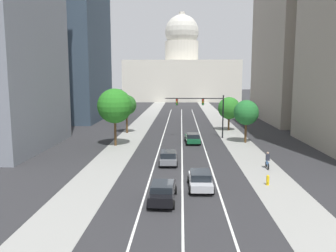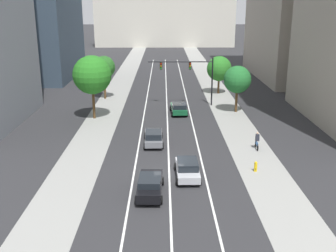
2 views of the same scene
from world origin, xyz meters
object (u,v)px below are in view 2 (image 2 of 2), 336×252
Objects in this scene: traffic_signal_mast at (192,71)px; cyclist at (257,141)px; street_tree_mid_left at (104,67)px; street_tree_near_right at (219,69)px; capitol_building at (165,12)px; car_gray at (154,137)px; car_silver at (187,168)px; street_tree_near_left at (92,75)px; fire_hydrant at (256,166)px; street_tree_mid_right at (237,80)px; car_green at (179,108)px; car_black at (150,185)px.

cyclist is (5.29, -17.60, -3.91)m from traffic_signal_mast.
street_tree_mid_left is 1.08× the size of street_tree_near_right.
capitol_building reaches higher than car_gray.
street_tree_mid_left is at bearing 19.53° from car_silver.
street_tree_near_right is 22.32m from street_tree_near_left.
fire_hydrant is 0.16× the size of street_tree_near_right.
street_tree_near_left is (-10.54, 17.67, 4.65)m from car_silver.
cyclist reaches higher than car_silver.
capitol_building reaches higher than street_tree_mid_right.
traffic_signal_mast is 9.77× the size of fire_hydrant.
car_gray is at bearing 162.70° from car_green.
street_tree_mid_right is at bearing -84.33° from capitol_building.
street_tree_mid_left is at bearing 161.24° from traffic_signal_mast.
car_silver is (1.49, -111.51, -10.02)m from capitol_building.
fire_hydrant is 0.15× the size of street_tree_mid_right.
car_gray is at bearing 1.68° from car_black.
street_tree_mid_left is at bearing 90.74° from street_tree_near_left.
car_green is at bearing 31.37° from cyclist.
car_green is 0.79× the size of street_tree_near_right.
car_black is (-0.01, -11.16, 0.02)m from car_gray.
car_silver is at bearing -169.61° from fire_hydrant.
car_gray is 13.08m from street_tree_near_left.
street_tree_near_left reaches higher than street_tree_mid_right.
car_green is 0.60× the size of street_tree_near_left.
car_green is at bearing -89.07° from capitol_building.
capitol_building is 9.98× the size of car_silver.
street_tree_mid_right is (10.52, 23.60, 3.51)m from car_black.
traffic_signal_mast is 13.29m from street_tree_mid_left.
car_silver reaches higher than fire_hydrant.
traffic_signal_mast is 1.46× the size of street_tree_mid_right.
fire_hydrant is at bearing -45.33° from street_tree_near_left.
capitol_building is at bearing 7.30° from cyclist.
cyclist is (10.16, -1.51, 0.09)m from car_gray.
car_black reaches higher than car_silver.
street_tree_near_left is at bearing -95.51° from capitol_building.
traffic_signal_mast reaches higher than car_gray.
cyclist is at bearing -88.93° from street_tree_near_right.
car_silver is 30.63m from street_tree_mid_left.
traffic_signal_mast is (4.87, 16.09, 4.01)m from car_gray.
street_tree_near_left is 1.28× the size of street_tree_mid_right.
cyclist is (7.18, -13.06, 0.08)m from car_green.
car_gray is 1.07× the size of car_silver.
car_green is 19.46m from fire_hydrant.
car_black is 0.53× the size of traffic_signal_mast.
street_tree_near_left is at bearing 134.67° from fire_hydrant.
street_tree_mid_left is (-7.71, 31.52, 3.88)m from car_black.
cyclist is (7.19, 6.57, 0.08)m from car_silver.
car_black is 2.73× the size of cyclist.
street_tree_near_right is (17.40, 3.30, -0.74)m from street_tree_mid_left.
car_gray is 1.01× the size of car_black.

